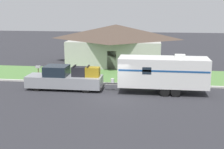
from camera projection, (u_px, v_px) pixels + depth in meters
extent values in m
plane|color=#2D2D33|center=(112.00, 96.00, 24.45)|extent=(120.00, 120.00, 0.00)
cube|color=beige|center=(118.00, 84.00, 28.06)|extent=(80.00, 0.30, 0.14)
cube|color=#568442|center=(122.00, 75.00, 31.61)|extent=(80.00, 7.00, 0.03)
cube|color=#B2B2A8|center=(116.00, 51.00, 37.98)|extent=(10.65, 7.98, 3.00)
pyramid|color=#4C3D33|center=(116.00, 32.00, 37.46)|extent=(11.50, 8.62, 1.74)
cube|color=#4C3828|center=(112.00, 60.00, 34.25)|extent=(1.00, 0.06, 2.10)
cylinder|color=black|center=(37.00, 86.00, 25.94)|extent=(0.84, 0.28, 0.84)
cylinder|color=black|center=(43.00, 81.00, 27.48)|extent=(0.84, 0.28, 0.84)
cylinder|color=black|center=(86.00, 88.00, 25.40)|extent=(0.84, 0.28, 0.84)
cylinder|color=black|center=(90.00, 83.00, 26.93)|extent=(0.84, 0.28, 0.84)
cube|color=gray|center=(49.00, 81.00, 26.54)|extent=(3.72, 1.95, 0.94)
cube|color=#19232D|center=(57.00, 71.00, 26.26)|extent=(1.93, 1.79, 0.85)
cube|color=gray|center=(86.00, 82.00, 26.13)|extent=(2.65, 1.95, 0.94)
cube|color=#333333|center=(102.00, 86.00, 26.02)|extent=(0.12, 1.75, 0.20)
cube|color=black|center=(79.00, 72.00, 26.01)|extent=(1.15, 0.82, 0.80)
cube|color=black|center=(75.00, 66.00, 25.96)|extent=(0.10, 0.90, 0.08)
cube|color=olive|center=(93.00, 72.00, 25.86)|extent=(1.15, 0.82, 0.80)
cube|color=black|center=(88.00, 66.00, 25.81)|extent=(0.10, 0.90, 0.08)
cylinder|color=black|center=(165.00, 92.00, 24.34)|extent=(0.74, 0.22, 0.74)
cylinder|color=black|center=(164.00, 85.00, 26.36)|extent=(0.74, 0.22, 0.74)
cylinder|color=black|center=(175.00, 92.00, 24.23)|extent=(0.74, 0.22, 0.74)
cylinder|color=black|center=(174.00, 86.00, 26.26)|extent=(0.74, 0.22, 0.74)
cube|color=silver|center=(163.00, 72.00, 25.07)|extent=(7.12, 2.37, 2.31)
cube|color=navy|center=(164.00, 71.00, 23.86)|extent=(6.97, 0.01, 0.14)
cube|color=#383838|center=(112.00, 83.00, 25.85)|extent=(1.23, 0.12, 0.10)
cylinder|color=silver|center=(113.00, 81.00, 25.80)|extent=(0.28, 0.28, 0.36)
cube|color=silver|center=(180.00, 56.00, 24.62)|extent=(0.80, 0.68, 0.28)
cube|color=#19232D|center=(147.00, 71.00, 24.02)|extent=(0.70, 0.01, 0.56)
cylinder|color=brown|center=(38.00, 74.00, 29.80)|extent=(0.09, 0.09, 1.13)
cube|color=#B2B2B2|center=(38.00, 67.00, 29.65)|extent=(0.48, 0.20, 0.22)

